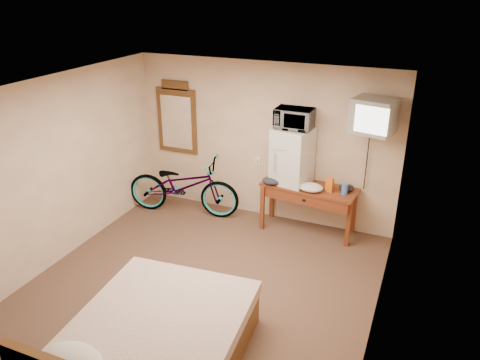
{
  "coord_description": "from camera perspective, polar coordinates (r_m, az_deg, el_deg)",
  "views": [
    {
      "loc": [
        2.37,
        -4.23,
        3.59
      ],
      "look_at": [
        0.23,
        0.83,
        1.22
      ],
      "focal_mm": 35.0,
      "sensor_mm": 36.0,
      "label": 1
    }
  ],
  "objects": [
    {
      "name": "snack_bag",
      "position": [
        6.88,
        10.88,
        -0.57
      ],
      "size": [
        0.12,
        0.09,
        0.21
      ],
      "primitive_type": "cube",
      "rotation": [
        0.0,
        0.0,
        -0.28
      ],
      "color": "#CD5E12",
      "rests_on": "desk"
    },
    {
      "name": "desk",
      "position": [
        7.07,
        8.31,
        -1.7
      ],
      "size": [
        1.46,
        0.68,
        0.75
      ],
      "color": "maroon",
      "rests_on": "floor"
    },
    {
      "name": "wall_mirror",
      "position": [
        7.87,
        -7.71,
        7.47
      ],
      "size": [
        0.71,
        0.04,
        1.21
      ],
      "color": "brown",
      "rests_on": "room"
    },
    {
      "name": "blue_cup",
      "position": [
        6.86,
        12.64,
        -1.08
      ],
      "size": [
        0.09,
        0.09,
        0.16
      ],
      "primitive_type": "cylinder",
      "color": "#3C70CD",
      "rests_on": "desk"
    },
    {
      "name": "cloth_dark_a",
      "position": [
        7.03,
        3.84,
        -0.12
      ],
      "size": [
        0.29,
        0.21,
        0.11
      ],
      "primitive_type": "ellipsoid",
      "color": "black",
      "rests_on": "desk"
    },
    {
      "name": "mini_fridge",
      "position": [
        6.99,
        6.38,
        2.93
      ],
      "size": [
        0.61,
        0.59,
        0.85
      ],
      "color": "silver",
      "rests_on": "desk"
    },
    {
      "name": "bicycle",
      "position": [
        7.68,
        -6.94,
        -0.68
      ],
      "size": [
        1.96,
        0.96,
        0.98
      ],
      "primitive_type": "imported",
      "rotation": [
        0.0,
        0.0,
        1.74
      ],
      "color": "black",
      "rests_on": "floor"
    },
    {
      "name": "bed",
      "position": [
        4.87,
        -11.03,
        -19.82
      ],
      "size": [
        1.77,
        2.24,
        0.9
      ],
      "color": "brown",
      "rests_on": "floor"
    },
    {
      "name": "room",
      "position": [
        5.39,
        -5.67,
        -2.59
      ],
      "size": [
        4.6,
        4.64,
        2.5
      ],
      "color": "brown",
      "rests_on": "ground"
    },
    {
      "name": "cloth_dark_b",
      "position": [
        6.99,
        12.87,
        -0.89
      ],
      "size": [
        0.22,
        0.18,
        0.1
      ],
      "primitive_type": "ellipsoid",
      "color": "black",
      "rests_on": "desk"
    },
    {
      "name": "cloth_cream",
      "position": [
        6.88,
        8.63,
        -0.89
      ],
      "size": [
        0.36,
        0.28,
        0.11
      ],
      "primitive_type": "ellipsoid",
      "color": "silver",
      "rests_on": "desk"
    },
    {
      "name": "crt_television",
      "position": [
        6.51,
        16.0,
        7.52
      ],
      "size": [
        0.62,
        0.65,
        0.47
      ],
      "color": "black",
      "rests_on": "room"
    },
    {
      "name": "microwave",
      "position": [
        6.82,
        6.6,
        7.46
      ],
      "size": [
        0.54,
        0.36,
        0.3
      ],
      "primitive_type": "imported",
      "rotation": [
        0.0,
        0.0,
        -0.0
      ],
      "color": "silver",
      "rests_on": "mini_fridge"
    }
  ]
}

